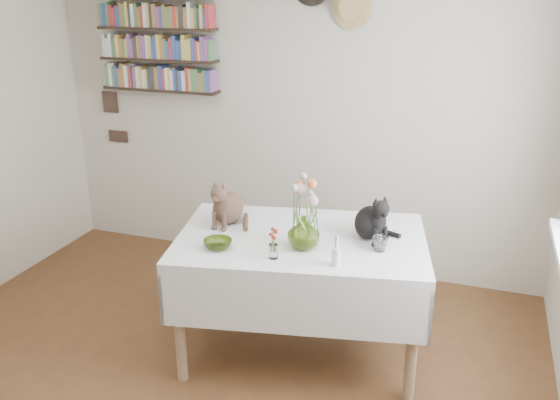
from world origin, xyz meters
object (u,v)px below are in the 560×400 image
at_px(dining_table, 301,266).
at_px(black_cat, 370,214).
at_px(flower_vase, 304,232).
at_px(tabby_cat, 228,200).
at_px(bookshelf_unit, 157,33).

relative_size(dining_table, black_cat, 5.48).
bearing_deg(dining_table, flower_vase, -68.14).
bearing_deg(dining_table, tabby_cat, 172.79).
xyz_separation_m(flower_vase, bookshelf_unit, (-1.62, 1.30, 0.95)).
bearing_deg(flower_vase, bookshelf_unit, 141.31).
bearing_deg(bookshelf_unit, flower_vase, -38.69).
relative_size(dining_table, flower_vase, 8.38).
bearing_deg(black_cat, bookshelf_unit, 110.63).
relative_size(tabby_cat, flower_vase, 1.58).
xyz_separation_m(tabby_cat, black_cat, (0.89, 0.06, -0.00)).
height_order(dining_table, black_cat, black_cat).
bearing_deg(tabby_cat, bookshelf_unit, 138.05).
distance_m(flower_vase, bookshelf_unit, 2.28).
relative_size(black_cat, bookshelf_unit, 0.30).
height_order(tabby_cat, bookshelf_unit, bookshelf_unit).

